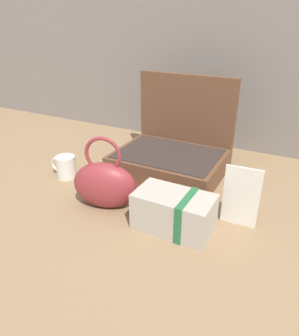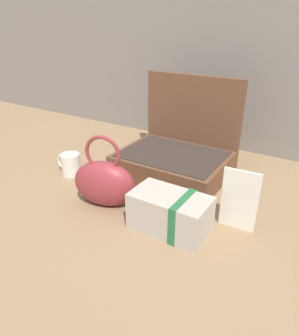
{
  "view_description": "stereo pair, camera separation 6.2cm",
  "coord_description": "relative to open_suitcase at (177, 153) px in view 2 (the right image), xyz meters",
  "views": [
    {
      "loc": [
        0.37,
        -0.78,
        0.53
      ],
      "look_at": [
        -0.03,
        -0.02,
        0.12
      ],
      "focal_mm": 33.55,
      "sensor_mm": 36.0,
      "label": 1
    },
    {
      "loc": [
        0.42,
        -0.75,
        0.53
      ],
      "look_at": [
        -0.03,
        -0.02,
        0.12
      ],
      "focal_mm": 33.55,
      "sensor_mm": 36.0,
      "label": 2
    }
  ],
  "objects": [
    {
      "name": "ground_plane",
      "position": [
        0.05,
        -0.22,
        -0.07
      ],
      "size": [
        6.0,
        6.0,
        0.0
      ],
      "primitive_type": "plane",
      "color": "#8C6D4C"
    },
    {
      "name": "open_suitcase",
      "position": [
        0.0,
        0.0,
        0.0
      ],
      "size": [
        0.38,
        0.31,
        0.34
      ],
      "color": "brown",
      "rests_on": "ground_plane"
    },
    {
      "name": "teal_pouch_handbag",
      "position": [
        -0.08,
        -0.33,
        0.0
      ],
      "size": [
        0.21,
        0.14,
        0.23
      ],
      "color": "maroon",
      "rests_on": "ground_plane"
    },
    {
      "name": "cream_toiletry_bag",
      "position": [
        0.15,
        -0.33,
        -0.02
      ],
      "size": [
        0.21,
        0.12,
        0.11
      ],
      "color": "#B2A899",
      "rests_on": "ground_plane"
    },
    {
      "name": "coffee_mug",
      "position": [
        -0.32,
        -0.23,
        -0.03
      ],
      "size": [
        0.1,
        0.07,
        0.08
      ],
      "color": "silver",
      "rests_on": "ground_plane"
    },
    {
      "name": "info_card_left",
      "position": [
        0.3,
        -0.23,
        0.01
      ],
      "size": [
        0.1,
        0.01,
        0.18
      ],
      "primitive_type": "cube",
      "rotation": [
        0.0,
        0.0,
        0.06
      ],
      "color": "silver",
      "rests_on": "ground_plane"
    }
  ]
}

